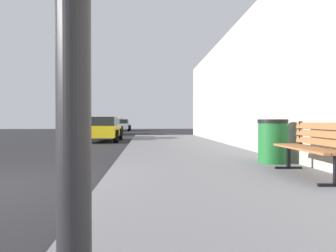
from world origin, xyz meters
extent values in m
cube|color=slate|center=(4.00, 0.00, 0.07)|extent=(4.00, 32.00, 0.15)
cube|color=brown|center=(5.11, -0.07, 0.60)|extent=(0.19, 1.85, 0.04)
cube|color=brown|center=(5.24, -0.07, 0.60)|extent=(0.19, 1.85, 0.04)
cube|color=brown|center=(5.36, -0.08, 0.60)|extent=(0.19, 1.85, 0.04)
cube|color=brown|center=(5.49, -0.09, 0.60)|extent=(0.19, 1.85, 0.04)
cube|color=brown|center=(5.52, -0.09, 0.70)|extent=(0.14, 1.85, 0.11)
cube|color=brown|center=(5.52, -0.09, 0.83)|extent=(0.14, 1.85, 0.11)
cube|color=brown|center=(5.52, -0.09, 0.96)|extent=(0.14, 1.85, 0.11)
cube|color=black|center=(5.26, -0.88, 0.38)|extent=(0.06, 0.06, 0.45)
cube|color=black|center=(5.26, -0.88, 0.17)|extent=(0.50, 0.08, 0.04)
cube|color=black|center=(5.34, 0.73, 0.38)|extent=(0.06, 0.06, 0.45)
cube|color=black|center=(5.34, 0.73, 0.17)|extent=(0.50, 0.08, 0.04)
cube|color=black|center=(5.57, 0.72, 0.82)|extent=(0.05, 0.05, 0.44)
cylinder|color=#195926|center=(5.38, 1.56, 0.58)|extent=(0.60, 0.60, 0.85)
cylinder|color=black|center=(5.38, 1.56, 1.04)|extent=(0.63, 0.63, 0.08)
cube|color=yellow|center=(0.33, 11.72, 0.54)|extent=(1.81, 4.03, 0.55)
cube|color=black|center=(0.33, 11.52, 1.04)|extent=(1.59, 1.81, 0.45)
cylinder|color=black|center=(-0.57, 13.01, 0.32)|extent=(0.22, 0.64, 0.64)
cylinder|color=black|center=(1.24, 13.01, 0.32)|extent=(0.22, 0.64, 0.64)
cylinder|color=black|center=(-0.57, 10.43, 0.32)|extent=(0.22, 0.64, 0.64)
cylinder|color=black|center=(1.24, 10.43, 0.32)|extent=(0.22, 0.64, 0.64)
cube|color=white|center=(-0.24, 20.44, 0.54)|extent=(1.74, 4.57, 0.55)
cube|color=black|center=(-0.24, 20.21, 1.04)|extent=(1.53, 2.06, 0.45)
cylinder|color=black|center=(-1.10, 21.90, 0.32)|extent=(0.22, 0.64, 0.64)
cylinder|color=black|center=(0.63, 21.90, 0.32)|extent=(0.22, 0.64, 0.64)
cylinder|color=black|center=(-1.10, 18.98, 0.32)|extent=(0.22, 0.64, 0.64)
cylinder|color=black|center=(0.63, 18.98, 0.32)|extent=(0.22, 0.64, 0.64)
cube|color=#B7B7BF|center=(0.00, 30.14, 0.54)|extent=(1.71, 4.30, 0.55)
cube|color=black|center=(0.00, 29.93, 1.04)|extent=(1.51, 1.93, 0.45)
cube|color=yellow|center=(0.00, 29.93, 1.35)|extent=(0.36, 0.14, 0.16)
cylinder|color=black|center=(-0.85, 31.52, 0.32)|extent=(0.22, 0.64, 0.64)
cylinder|color=black|center=(0.86, 31.52, 0.32)|extent=(0.22, 0.64, 0.64)
cylinder|color=black|center=(-0.85, 28.77, 0.32)|extent=(0.22, 0.64, 0.64)
cylinder|color=black|center=(0.86, 28.77, 0.32)|extent=(0.22, 0.64, 0.64)
camera|label=1|loc=(2.68, -5.00, 1.03)|focal=33.82mm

